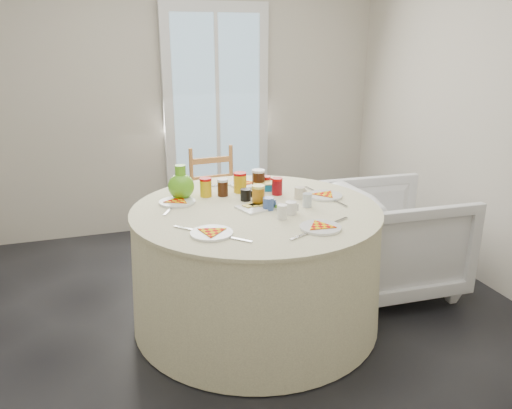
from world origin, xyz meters
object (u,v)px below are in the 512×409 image
object	(u,v)px
armchair	(393,239)
green_pitcher	(181,186)
table	(256,267)
wooden_chair	(218,202)

from	to	relation	value
armchair	green_pitcher	world-z (taller)	green_pitcher
armchair	table	bearing A→B (deg)	97.65
table	armchair	size ratio (longest dim) A/B	1.86
wooden_chair	green_pitcher	xyz separation A→B (m)	(-0.43, -0.77, 0.40)
wooden_chair	armchair	size ratio (longest dim) A/B	1.07
table	wooden_chair	size ratio (longest dim) A/B	1.73
wooden_chair	green_pitcher	distance (m)	0.97
table	green_pitcher	xyz separation A→B (m)	(-0.41, 0.32, 0.49)
armchair	wooden_chair	bearing A→B (deg)	49.34
table	wooden_chair	world-z (taller)	wooden_chair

